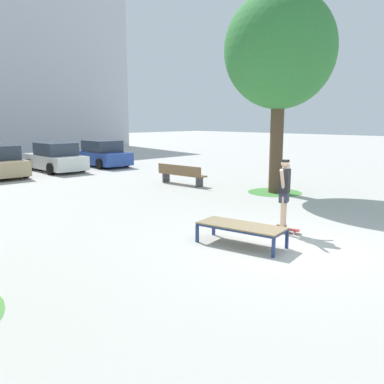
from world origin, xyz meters
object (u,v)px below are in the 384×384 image
at_px(skate_box, 241,227).
at_px(park_bench, 181,174).
at_px(skateboard, 283,229).
at_px(skater, 284,189).
at_px(tree_near_right, 280,51).
at_px(car_blue, 101,154).
at_px(car_white, 55,158).

relative_size(skate_box, park_bench, 0.83).
relative_size(skateboard, park_bench, 0.34).
bearing_deg(skater, skate_box, 176.40).
bearing_deg(tree_near_right, skateboard, -144.87).
bearing_deg(skateboard, park_bench, 64.31).
distance_m(skateboard, car_blue, 16.01).
xyz_separation_m(skateboard, car_white, (1.88, 15.02, 0.61)).
height_order(car_white, car_blue, same).
relative_size(tree_near_right, car_white, 1.70).
bearing_deg(skateboard, car_white, 82.86).
distance_m(car_white, car_blue, 2.99).
height_order(skater, tree_near_right, tree_near_right).
height_order(skater, car_blue, skater).
xyz_separation_m(tree_near_right, park_bench, (-1.17, 3.85, -4.66)).
relative_size(car_blue, park_bench, 1.77).
relative_size(skateboard, skater, 0.48).
bearing_deg(park_bench, car_white, 100.82).
distance_m(skater, car_white, 15.14).
xyz_separation_m(skater, car_blue, (4.87, 15.23, -0.38)).
bearing_deg(skate_box, skater, -3.60).
height_order(skate_box, park_bench, park_bench).
relative_size(skate_box, car_white, 0.47).
bearing_deg(tree_near_right, car_white, 102.83).
distance_m(car_blue, park_bench, 8.30).
distance_m(tree_near_right, car_white, 12.88).
bearing_deg(car_blue, skate_box, -112.95).
bearing_deg(car_blue, skater, -107.72).
bearing_deg(car_blue, car_white, -175.78).
height_order(skater, park_bench, skater).
xyz_separation_m(skateboard, car_blue, (4.87, 15.24, 0.61)).
height_order(skate_box, car_white, car_white).
bearing_deg(skater, skateboard, -68.81).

